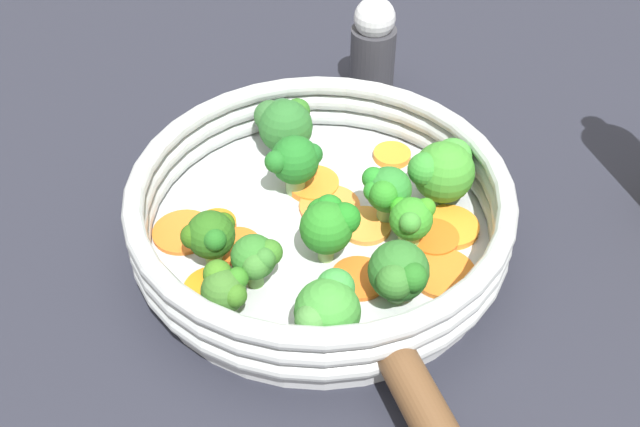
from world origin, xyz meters
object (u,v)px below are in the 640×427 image
(carrot_slice_1, at_px, (183,232))
(salt_shaker, at_px, (373,47))
(carrot_slice_6, at_px, (330,207))
(broccoli_floret_1, at_px, (327,309))
(broccoli_floret_8, at_px, (257,259))
(broccoli_floret_3, at_px, (399,273))
(broccoli_floret_7, at_px, (225,288))
(carrot_slice_10, at_px, (450,227))
(broccoli_floret_9, at_px, (386,191))
(carrot_slice_2, at_px, (359,278))
(carrot_slice_9, at_px, (313,184))
(broccoli_floret_5, at_px, (443,169))
(carrot_slice_8, at_px, (434,238))
(skillet, at_px, (320,235))
(broccoli_floret_6, at_px, (210,235))
(carrot_slice_11, at_px, (216,224))
(carrot_slice_7, at_px, (212,290))
(broccoli_floret_0, at_px, (284,123))
(carrot_slice_4, at_px, (443,273))
(broccoli_floret_4, at_px, (295,161))
(carrot_slice_0, at_px, (236,246))
(broccoli_floret_10, at_px, (411,220))
(broccoli_floret_2, at_px, (328,223))
(carrot_slice_3, at_px, (392,155))
(carrot_slice_5, at_px, (365,226))

(carrot_slice_1, relative_size, salt_shaker, 0.48)
(carrot_slice_6, distance_m, broccoli_floret_1, 0.13)
(broccoli_floret_1, distance_m, broccoli_floret_8, 0.07)
(broccoli_floret_3, bearing_deg, broccoli_floret_7, -42.21)
(carrot_slice_10, bearing_deg, broccoli_floret_9, -56.35)
(carrot_slice_2, xyz_separation_m, broccoli_floret_1, (0.05, 0.02, 0.03))
(carrot_slice_9, xyz_separation_m, broccoli_floret_5, (-0.06, 0.08, 0.03))
(carrot_slice_8, bearing_deg, skillet, -55.78)
(carrot_slice_2, bearing_deg, broccoli_floret_6, -56.04)
(broccoli_floret_8, bearing_deg, carrot_slice_1, -86.96)
(carrot_slice_11, relative_size, salt_shaker, 0.32)
(carrot_slice_7, distance_m, broccoli_floret_0, 0.17)
(carrot_slice_7, xyz_separation_m, broccoli_floret_3, (-0.08, 0.10, 0.03))
(carrot_slice_8, height_order, broccoli_floret_3, broccoli_floret_3)
(broccoli_floret_6, xyz_separation_m, salt_shaker, (-0.26, -0.08, 0.00))
(carrot_slice_8, xyz_separation_m, broccoli_floret_6, (0.13, -0.10, 0.02))
(carrot_slice_8, distance_m, broccoli_floret_3, 0.07)
(carrot_slice_4, height_order, broccoli_floret_5, broccoli_floret_5)
(carrot_slice_7, distance_m, broccoli_floret_4, 0.12)
(carrot_slice_8, bearing_deg, broccoli_floret_5, -147.84)
(carrot_slice_0, bearing_deg, skillet, 152.33)
(broccoli_floret_1, bearing_deg, broccoli_floret_10, -172.15)
(broccoli_floret_2, bearing_deg, carrot_slice_4, 119.50)
(carrot_slice_4, xyz_separation_m, carrot_slice_7, (0.12, -0.11, 0.00))
(carrot_slice_6, height_order, broccoli_floret_2, broccoli_floret_2)
(carrot_slice_3, distance_m, broccoli_floret_7, 0.21)
(carrot_slice_9, relative_size, broccoli_floret_5, 0.71)
(skillet, bearing_deg, carrot_slice_2, 71.22)
(broccoli_floret_6, bearing_deg, carrot_slice_5, 151.12)
(broccoli_floret_9, bearing_deg, carrot_slice_3, -145.10)
(carrot_slice_1, distance_m, broccoli_floret_10, 0.17)
(carrot_slice_0, relative_size, broccoli_floret_0, 0.71)
(skillet, distance_m, salt_shaker, 0.22)
(carrot_slice_8, bearing_deg, carrot_slice_3, -122.52)
(carrot_slice_3, xyz_separation_m, broccoli_floret_4, (0.09, -0.03, 0.03))
(carrot_slice_9, distance_m, broccoli_floret_10, 0.10)
(broccoli_floret_7, xyz_separation_m, broccoli_floret_10, (-0.13, 0.05, 0.01))
(broccoli_floret_3, height_order, broccoli_floret_9, broccoli_floret_9)
(carrot_slice_7, height_order, broccoli_floret_6, broccoli_floret_6)
(broccoli_floret_10, bearing_deg, carrot_slice_5, -79.19)
(carrot_slice_8, xyz_separation_m, broccoli_floret_9, (0.01, -0.04, 0.03))
(carrot_slice_11, xyz_separation_m, broccoli_floret_0, (-0.10, -0.03, 0.03))
(carrot_slice_11, relative_size, broccoli_floret_6, 0.68)
(carrot_slice_1, distance_m, carrot_slice_11, 0.03)
(broccoli_floret_9, bearing_deg, carrot_slice_0, -32.18)
(broccoli_floret_10, bearing_deg, carrot_slice_10, 162.33)
(broccoli_floret_7, distance_m, broccoli_floret_8, 0.03)
(carrot_slice_9, xyz_separation_m, broccoli_floret_9, (-0.01, 0.07, 0.03))
(broccoli_floret_10, bearing_deg, broccoli_floret_5, -165.00)
(broccoli_floret_4, height_order, broccoli_floret_5, broccoli_floret_5)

